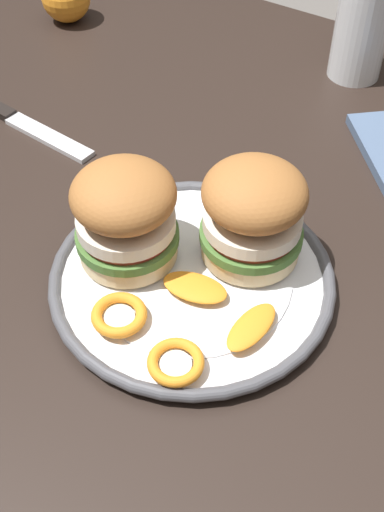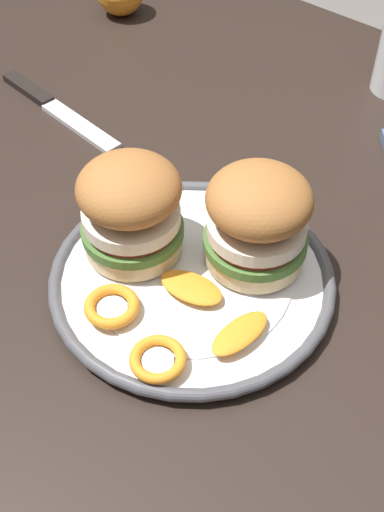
% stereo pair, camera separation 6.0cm
% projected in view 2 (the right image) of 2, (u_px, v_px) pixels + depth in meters
% --- Properties ---
extents(dining_table, '(1.36, 1.01, 0.77)m').
position_uv_depth(dining_table, '(234.00, 320.00, 0.72)').
color(dining_table, black).
rests_on(dining_table, ground).
extents(dinner_plate, '(0.27, 0.27, 0.02)m').
position_uv_depth(dinner_plate, '(192.00, 278.00, 0.62)').
color(dinner_plate, white).
rests_on(dinner_plate, dining_table).
extents(sandwich_half_left, '(0.13, 0.13, 0.10)m').
position_uv_depth(sandwich_half_left, '(131.00, 208.00, 0.60)').
color(sandwich_half_left, beige).
rests_on(sandwich_half_left, dinner_plate).
extents(sandwich_half_right, '(0.13, 0.13, 0.10)m').
position_uv_depth(sandwich_half_right, '(260.00, 216.00, 0.60)').
color(sandwich_half_right, beige).
rests_on(sandwich_half_right, dinner_plate).
extents(orange_peel_curled, '(0.07, 0.07, 0.01)m').
position_uv_depth(orange_peel_curled, '(112.00, 306.00, 0.58)').
color(orange_peel_curled, orange).
rests_on(orange_peel_curled, dinner_plate).
extents(orange_peel_strip_long, '(0.07, 0.04, 0.01)m').
position_uv_depth(orange_peel_strip_long, '(194.00, 289.00, 0.60)').
color(orange_peel_strip_long, orange).
rests_on(orange_peel_strip_long, dinner_plate).
extents(orange_peel_strip_short, '(0.03, 0.06, 0.01)m').
position_uv_depth(orange_peel_strip_short, '(240.00, 333.00, 0.56)').
color(orange_peel_strip_short, orange).
rests_on(orange_peel_strip_short, dinner_plate).
extents(orange_peel_small_curl, '(0.07, 0.07, 0.01)m').
position_uv_depth(orange_peel_small_curl, '(158.00, 359.00, 0.54)').
color(orange_peel_small_curl, orange).
rests_on(orange_peel_small_curl, dinner_plate).
extents(table_knife, '(0.22, 0.04, 0.01)m').
position_uv_depth(table_knife, '(51.00, 105.00, 0.83)').
color(table_knife, silver).
rests_on(table_knife, dining_table).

